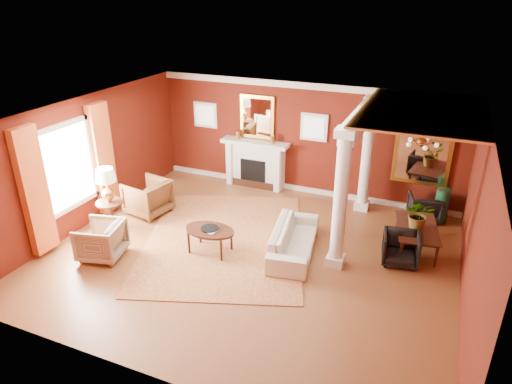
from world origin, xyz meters
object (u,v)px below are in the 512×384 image
at_px(armchair_leopard, 148,196).
at_px(coffee_table, 210,231).
at_px(sofa, 294,235).
at_px(dining_table, 418,231).
at_px(side_table, 107,189).
at_px(armchair_stripe, 101,239).

distance_m(armchair_leopard, coffee_table, 2.43).
xyz_separation_m(sofa, dining_table, (2.32, 1.14, 0.00)).
bearing_deg(armchair_leopard, side_table, -5.30).
height_order(armchair_leopard, armchair_stripe, armchair_leopard).
height_order(armchair_stripe, dining_table, armchair_stripe).
bearing_deg(side_table, dining_table, 15.79).
height_order(coffee_table, dining_table, dining_table).
relative_size(armchair_leopard, armchair_stripe, 1.10).
height_order(side_table, dining_table, side_table).
bearing_deg(sofa, dining_table, -73.11).
distance_m(armchair_leopard, side_table, 1.17).
relative_size(armchair_leopard, dining_table, 0.64).
relative_size(sofa, armchair_leopard, 2.19).
xyz_separation_m(armchair_leopard, armchair_stripe, (0.28, -2.01, -0.04)).
distance_m(sofa, armchair_leopard, 3.82).
height_order(sofa, coffee_table, sofa).
xyz_separation_m(armchair_leopard, side_table, (-0.28, -1.01, 0.53)).
distance_m(sofa, dining_table, 2.59).
relative_size(sofa, dining_table, 1.41).
height_order(armchair_leopard, dining_table, armchair_leopard).
bearing_deg(armchair_leopard, sofa, 95.13).
bearing_deg(sofa, coffee_table, 103.30).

